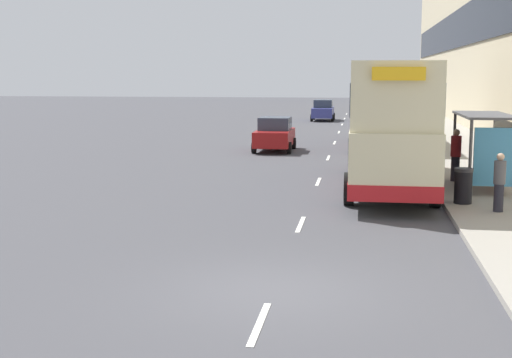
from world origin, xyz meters
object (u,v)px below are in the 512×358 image
at_px(car_1, 275,134).
at_px(car_2, 366,112).
at_px(pedestrian_2, 507,155).
at_px(litter_bin, 463,186).
at_px(car_0, 323,110).
at_px(bus_shelter, 491,137).
at_px(pedestrian_at_shelter, 456,155).
at_px(double_decker_bus_near, 389,123).
at_px(pedestrian_3, 499,182).
at_px(double_decker_bus_ahead, 382,105).

xyz_separation_m(car_1, car_2, (4.75, 23.14, 0.00)).
relative_size(pedestrian_2, litter_bin, 1.56).
bearing_deg(litter_bin, car_0, 99.00).
xyz_separation_m(bus_shelter, litter_bin, (-1.22, -2.91, -1.21)).
height_order(car_0, pedestrian_at_shelter, pedestrian_at_shelter).
distance_m(car_0, car_2, 4.06).
bearing_deg(bus_shelter, double_decker_bus_near, 169.96).
distance_m(car_1, pedestrian_at_shelter, 12.98).
xyz_separation_m(double_decker_bus_near, pedestrian_3, (2.88, -4.67, -1.31)).
xyz_separation_m(double_decker_bus_ahead, pedestrian_at_shelter, (2.27, -13.67, -1.19)).
height_order(bus_shelter, pedestrian_2, bus_shelter).
bearing_deg(pedestrian_3, double_decker_bus_near, 121.63).
distance_m(double_decker_bus_ahead, car_1, 6.58).
distance_m(bus_shelter, pedestrian_3, 4.20).
bearing_deg(car_1, pedestrian_2, 136.90).
xyz_separation_m(bus_shelter, car_2, (-3.93, 35.19, -1.01)).
bearing_deg(pedestrian_2, litter_bin, -111.81).
distance_m(bus_shelter, car_2, 35.42).
distance_m(pedestrian_at_shelter, litter_bin, 4.60).
bearing_deg(car_0, litter_bin, 99.00).
bearing_deg(pedestrian_2, car_1, 136.90).
relative_size(double_decker_bus_ahead, pedestrian_3, 6.61).
bearing_deg(double_decker_bus_ahead, pedestrian_2, -71.10).
bearing_deg(car_0, pedestrian_2, 104.23).
bearing_deg(pedestrian_2, pedestrian_at_shelter, -148.12).
bearing_deg(pedestrian_at_shelter, litter_bin, -94.18).
height_order(double_decker_bus_near, pedestrian_2, double_decker_bus_near).
xyz_separation_m(bus_shelter, pedestrian_2, (1.10, 2.90, -0.90)).
height_order(bus_shelter, double_decker_bus_near, double_decker_bus_near).
height_order(double_decker_bus_ahead, car_2, double_decker_bus_ahead).
bearing_deg(car_0, double_decker_bus_near, 96.65).
relative_size(car_1, car_2, 0.86).
height_order(bus_shelter, car_1, bus_shelter).
bearing_deg(double_decker_bus_near, bus_shelter, -10.04).
bearing_deg(pedestrian_3, pedestrian_at_shelter, 94.65).
bearing_deg(double_decker_bus_ahead, double_decker_bus_near, -90.56).
bearing_deg(car_1, pedestrian_at_shelter, 126.85).
bearing_deg(double_decker_bus_near, car_2, 91.04).
height_order(car_1, car_2, car_1).
height_order(bus_shelter, pedestrian_3, bus_shelter).
relative_size(double_decker_bus_near, pedestrian_2, 6.97).
xyz_separation_m(car_2, litter_bin, (2.70, -38.09, -0.19)).
relative_size(car_2, pedestrian_3, 2.76).
distance_m(car_1, car_2, 23.62).
relative_size(car_0, pedestrian_2, 2.67).
distance_m(bus_shelter, car_0, 37.80).
height_order(double_decker_bus_ahead, pedestrian_at_shelter, double_decker_bus_ahead).
bearing_deg(pedestrian_at_shelter, double_decker_bus_near, -155.82).
height_order(double_decker_bus_near, car_1, double_decker_bus_near).
xyz_separation_m(double_decker_bus_near, car_2, (-0.63, 34.61, -1.42)).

